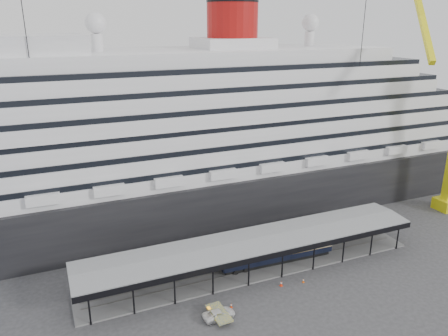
# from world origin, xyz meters

# --- Properties ---
(ground) EXTENTS (200.00, 200.00, 0.00)m
(ground) POSITION_xyz_m (0.00, 0.00, 0.00)
(ground) COLOR #343436
(ground) RESTS_ON ground
(cruise_ship) EXTENTS (130.00, 30.00, 43.90)m
(cruise_ship) POSITION_xyz_m (0.05, 32.00, 18.35)
(cruise_ship) COLOR black
(cruise_ship) RESTS_ON ground
(platform_canopy) EXTENTS (56.00, 9.18, 5.30)m
(platform_canopy) POSITION_xyz_m (0.00, 5.00, 2.36)
(platform_canopy) COLOR slate
(platform_canopy) RESTS_ON ground
(port_truck) EXTENTS (4.57, 2.30, 1.24)m
(port_truck) POSITION_xyz_m (-9.92, -4.43, 0.62)
(port_truck) COLOR silver
(port_truck) RESTS_ON ground
(pullman_carriage) EXTENTS (19.74, 3.29, 19.31)m
(pullman_carriage) POSITION_xyz_m (4.26, 5.00, 2.37)
(pullman_carriage) COLOR black
(pullman_carriage) RESTS_ON ground
(traffic_cone_left) EXTENTS (0.40, 0.40, 0.69)m
(traffic_cone_left) POSITION_xyz_m (-7.49, -3.01, 0.34)
(traffic_cone_left) COLOR #E83D0C
(traffic_cone_left) RESTS_ON ground
(traffic_cone_mid) EXTENTS (0.42, 0.42, 0.66)m
(traffic_cone_mid) POSITION_xyz_m (5.21, -1.63, 0.33)
(traffic_cone_mid) COLOR #EB5B0D
(traffic_cone_mid) RESTS_ON ground
(traffic_cone_right) EXTENTS (0.50, 0.50, 0.83)m
(traffic_cone_right) POSITION_xyz_m (1.62, -1.13, 0.41)
(traffic_cone_right) COLOR red
(traffic_cone_right) RESTS_ON ground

